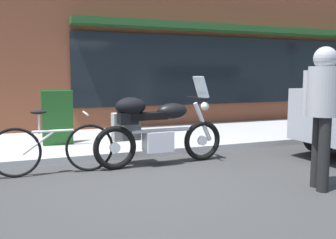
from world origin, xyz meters
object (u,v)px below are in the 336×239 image
touring_motorcycle (153,127)px  sandwich_board_sign (57,118)px  parked_bicycle (53,148)px  pedestrian_walking (323,100)px

touring_motorcycle → sandwich_board_sign: (-1.32, 1.67, 0.03)m
touring_motorcycle → parked_bicycle: size_ratio=1.26×
touring_motorcycle → sandwich_board_sign: bearing=128.3°
touring_motorcycle → sandwich_board_sign: touring_motorcycle is taller
parked_bicycle → pedestrian_walking: size_ratio=0.98×
pedestrian_walking → sandwich_board_sign: bearing=128.5°
parked_bicycle → sandwich_board_sign: sandwich_board_sign is taller
pedestrian_walking → parked_bicycle: bearing=147.7°
parked_bicycle → sandwich_board_sign: size_ratio=1.70×
touring_motorcycle → parked_bicycle: bearing=-179.8°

